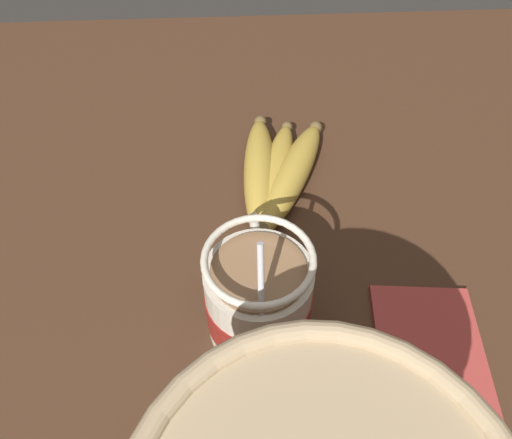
{
  "coord_description": "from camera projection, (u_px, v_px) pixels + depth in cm",
  "views": [
    {
      "loc": [
        -30.72,
        3.3,
        43.87
      ],
      "look_at": [
        0.8,
        1.57,
        7.4
      ],
      "focal_mm": 35.0,
      "sensor_mm": 36.0,
      "label": 1
    }
  ],
  "objects": [
    {
      "name": "banana_bunch",
      "position": [
        276.0,
        174.0,
        0.57
      ],
      "size": [
        20.84,
        11.42,
        4.12
      ],
      "color": "brown",
      "rests_on": "table"
    },
    {
      "name": "napkin",
      "position": [
        431.0,
        352.0,
        0.44
      ],
      "size": [
        14.14,
        10.55,
        0.6
      ],
      "color": "#A33833",
      "rests_on": "table"
    },
    {
      "name": "coffee_mug",
      "position": [
        258.0,
        298.0,
        0.43
      ],
      "size": [
        15.04,
        9.15,
        14.4
      ],
      "color": "beige",
      "rests_on": "table"
    },
    {
      "name": "table",
      "position": [
        271.0,
        262.0,
        0.52
      ],
      "size": [
        100.87,
        100.87,
        2.73
      ],
      "color": "#422819",
      "rests_on": "ground"
    }
  ]
}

